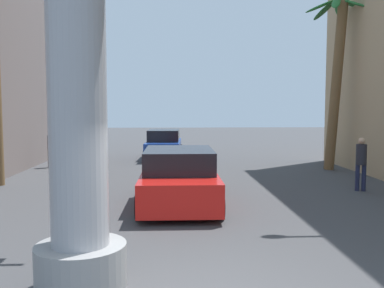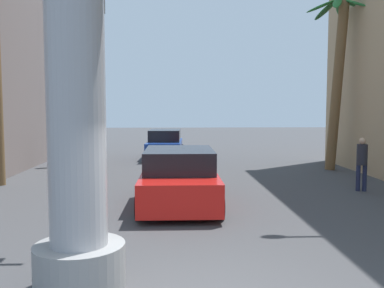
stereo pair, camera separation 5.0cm
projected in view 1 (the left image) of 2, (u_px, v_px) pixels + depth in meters
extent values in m
plane|color=#424244|center=(185.00, 182.00, 15.77)|extent=(90.20, 90.20, 0.00)
cylinder|color=#9E9EA3|center=(75.00, 1.00, 5.99)|extent=(0.84, 0.84, 8.40)
cylinder|color=gray|center=(81.00, 267.00, 6.30)|extent=(1.34, 1.34, 0.70)
sphere|color=green|center=(97.00, 4.00, 8.37)|extent=(0.14, 0.14, 0.14)
cylinder|color=black|center=(148.00, 183.00, 13.65)|extent=(0.23, 0.64, 0.64)
cylinder|color=black|center=(208.00, 182.00, 13.73)|extent=(0.23, 0.64, 0.64)
cylinder|color=black|center=(140.00, 207.00, 10.35)|extent=(0.23, 0.64, 0.64)
cylinder|color=black|center=(219.00, 206.00, 10.43)|extent=(0.23, 0.64, 0.64)
cube|color=red|center=(179.00, 184.00, 12.02)|extent=(2.08, 4.76, 0.80)
cube|color=black|center=(179.00, 160.00, 11.96)|extent=(1.90, 2.62, 0.60)
cylinder|color=black|center=(151.00, 150.00, 24.59)|extent=(0.25, 0.65, 0.64)
cylinder|color=black|center=(180.00, 150.00, 24.60)|extent=(0.25, 0.65, 0.64)
cylinder|color=black|center=(146.00, 156.00, 21.47)|extent=(0.25, 0.65, 0.64)
cylinder|color=black|center=(179.00, 156.00, 21.48)|extent=(0.25, 0.65, 0.64)
cube|color=navy|center=(164.00, 148.00, 23.02)|extent=(1.96, 4.54, 0.80)
cube|color=black|center=(164.00, 135.00, 22.96)|extent=(1.73, 2.53, 0.60)
cylinder|color=brown|center=(336.00, 86.00, 18.56)|extent=(0.85, 0.53, 7.32)
ellipsoid|color=#23722D|center=(354.00, 5.00, 18.48)|extent=(1.39, 0.43, 0.59)
ellipsoid|color=#28662D|center=(339.00, 9.00, 19.13)|extent=(0.95, 1.39, 0.58)
ellipsoid|color=#28632D|center=(325.00, 10.00, 19.09)|extent=(0.93, 1.31, 0.79)
ellipsoid|color=#25712D|center=(321.00, 6.00, 18.54)|extent=(1.39, 0.53, 0.65)
ellipsoid|color=#236D2D|center=(336.00, 3.00, 17.84)|extent=(0.89, 1.33, 0.77)
ellipsoid|color=#226A2D|center=(352.00, 3.00, 17.92)|extent=(1.05, 1.32, 0.67)
cylinder|color=brown|center=(59.00, 76.00, 23.82)|extent=(0.42, 0.92, 8.99)
ellipsoid|color=#215D2D|center=(60.00, 1.00, 24.29)|extent=(0.90, 1.61, 0.76)
cylinder|color=#3F3833|center=(54.00, 158.00, 19.56)|extent=(0.14, 0.14, 0.88)
cylinder|color=#3F3833|center=(49.00, 158.00, 19.52)|extent=(0.14, 0.14, 0.88)
cylinder|color=#26262D|center=(51.00, 142.00, 19.48)|extent=(0.40, 0.40, 0.59)
sphere|color=tan|center=(51.00, 133.00, 19.45)|extent=(0.22, 0.22, 0.22)
cylinder|color=#1E233F|center=(364.00, 178.00, 13.94)|extent=(0.14, 0.14, 0.86)
cylinder|color=#1E233F|center=(357.00, 178.00, 13.97)|extent=(0.14, 0.14, 0.86)
cylinder|color=#26262D|center=(361.00, 155.00, 13.89)|extent=(0.40, 0.40, 0.67)
sphere|color=tan|center=(362.00, 141.00, 13.85)|extent=(0.22, 0.22, 0.22)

